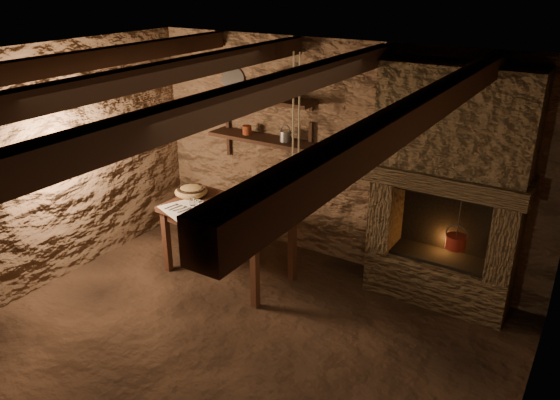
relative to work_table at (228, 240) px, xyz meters
The scene contains 24 objects.
floor 1.36m from the work_table, 54.36° to the right, with size 4.50×4.50×0.00m, color black.
back_wall 1.45m from the work_table, 51.30° to the left, with size 4.50×0.04×2.40m, color #503725.
left_wall 1.99m from the work_table, 144.75° to the right, with size 0.04×4.00×2.40m, color #503725.
right_wall 3.28m from the work_table, 19.34° to the right, with size 0.04×4.00×2.40m, color #503725.
ceiling 2.38m from the work_table, 54.36° to the right, with size 4.50×4.00×0.04m, color black.
beam_far_left 2.30m from the work_table, 125.16° to the right, with size 0.14×3.95×0.16m, color black.
beam_mid_left 2.19m from the work_table, 76.33° to the right, with size 0.14×3.95×0.16m, color black.
beam_mid_right 2.51m from the work_table, 40.03° to the right, with size 0.14×3.95×0.16m, color black.
beam_far_right 3.13m from the work_table, 25.07° to the right, with size 0.14×3.95×0.16m, color black.
shelf_lower 1.19m from the work_table, 96.78° to the left, with size 1.25×0.30×0.04m, color black.
shelf_upper 1.56m from the work_table, 96.78° to the left, with size 1.25×0.30×0.04m, color black.
hearth 2.28m from the work_table, 19.57° to the left, with size 1.43×0.51×2.30m.
work_table is the anchor object (origin of this frame).
linen_cloth 0.53m from the work_table, 145.28° to the right, with size 0.55×0.44×0.01m, color white.
pewter_cutlery_row 0.54m from the work_table, 143.20° to the right, with size 0.46×0.18×0.01m, color gray, non-canonical shape.
drinking_glasses 0.51m from the work_table, 159.08° to the right, with size 0.18×0.05×0.07m, color silver, non-canonical shape.
stoneware_jug 0.80m from the work_table, 17.37° to the left, with size 0.15×0.15×0.45m.
wooden_bowl 0.70m from the work_table, 168.98° to the left, with size 0.35×0.35×0.13m, color olive.
iron_stockpot 1.66m from the work_table, 84.86° to the left, with size 0.27×0.27×0.20m, color #2B2826.
tin_pan 1.81m from the work_table, 120.88° to the left, with size 0.25×0.25×0.03m, color gray.
small_kettle 1.27m from the work_table, 74.39° to the left, with size 0.17×0.13×0.18m, color gray, non-canonical shape.
rusty_tin 1.27m from the work_table, 109.86° to the left, with size 0.10×0.10×0.10m, color maroon.
red_pot 2.27m from the work_table, 17.17° to the left, with size 0.23×0.23×0.54m.
hanging_ropes 1.61m from the work_table, ahead, with size 0.08×0.08×1.20m, color tan, non-canonical shape.
Camera 1 is at (2.39, -2.98, 3.01)m, focal length 35.00 mm.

